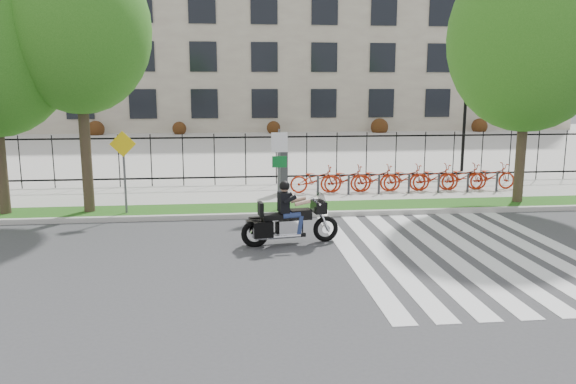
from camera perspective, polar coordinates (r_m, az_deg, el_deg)
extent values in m
plane|color=#3C3D3F|center=(13.12, -2.88, -6.79)|extent=(120.00, 120.00, 0.00)
cube|color=#AFACA4|center=(17.05, -3.70, -2.42)|extent=(60.00, 0.20, 0.15)
cube|color=#215615|center=(17.88, -3.82, -1.80)|extent=(60.00, 1.50, 0.15)
cube|color=#A8A69D|center=(20.33, -4.12, -0.28)|extent=(60.00, 3.50, 0.15)
cube|color=#A8A69D|center=(37.70, -5.13, 4.74)|extent=(80.00, 34.00, 0.10)
cube|color=gray|center=(57.82, -5.72, 16.68)|extent=(60.00, 20.00, 20.00)
cylinder|color=black|center=(26.80, 17.44, 6.07)|extent=(0.14, 0.14, 4.00)
cylinder|color=black|center=(26.73, 17.67, 10.13)|extent=(0.06, 0.70, 0.70)
sphere|color=white|center=(26.59, 16.98, 10.38)|extent=(0.36, 0.36, 0.36)
sphere|color=white|center=(26.87, 18.38, 10.30)|extent=(0.36, 0.36, 0.36)
cylinder|color=#33261B|center=(18.80, -27.19, 3.38)|extent=(0.32, 0.32, 3.56)
cylinder|color=#33261B|center=(18.04, -19.89, 4.58)|extent=(0.32, 0.32, 4.13)
ellipsoid|color=#225F15|center=(18.03, -20.59, 15.20)|extent=(4.26, 4.26, 4.90)
cylinder|color=#33261B|center=(20.01, 22.62, 4.37)|extent=(0.32, 0.32, 3.73)
ellipsoid|color=#225F15|center=(19.97, 23.34, 14.13)|extent=(5.15, 5.15, 5.93)
cube|color=#2D2D33|center=(20.02, -0.55, 1.97)|extent=(0.35, 0.25, 1.50)
imported|color=#A7220A|center=(20.21, 2.84, 1.30)|extent=(1.86, 0.65, 0.98)
cylinder|color=#2D2D33|center=(19.75, 3.06, 0.66)|extent=(0.08, 0.08, 0.70)
imported|color=#A7220A|center=(20.41, 5.89, 1.34)|extent=(1.86, 0.65, 0.98)
cylinder|color=#2D2D33|center=(19.96, 6.18, 0.72)|extent=(0.08, 0.08, 0.70)
imported|color=#A7220A|center=(20.67, 8.87, 1.39)|extent=(1.86, 0.65, 0.98)
cylinder|color=#2D2D33|center=(20.22, 9.23, 0.77)|extent=(0.08, 0.08, 0.70)
imported|color=#A7220A|center=(20.98, 11.78, 1.43)|extent=(1.86, 0.65, 0.98)
cylinder|color=#2D2D33|center=(20.54, 12.19, 0.82)|extent=(0.08, 0.08, 0.70)
imported|color=#A7220A|center=(21.35, 14.59, 1.46)|extent=(1.86, 0.65, 0.98)
cylinder|color=#2D2D33|center=(20.91, 15.05, 0.87)|extent=(0.08, 0.08, 0.70)
imported|color=#A7220A|center=(21.76, 17.30, 1.49)|extent=(1.86, 0.65, 0.98)
cylinder|color=#2D2D33|center=(21.33, 17.81, 0.91)|extent=(0.08, 0.08, 0.70)
imported|color=#A7220A|center=(22.22, 19.90, 1.52)|extent=(1.86, 0.65, 0.98)
cylinder|color=#2D2D33|center=(21.80, 20.45, 0.95)|extent=(0.08, 0.08, 0.70)
cylinder|color=#59595B|center=(17.35, -0.89, 2.29)|extent=(0.07, 0.07, 2.50)
cube|color=white|center=(17.21, -0.88, 5.07)|extent=(0.50, 0.03, 0.60)
cube|color=#0C6626|center=(17.28, -0.88, 3.09)|extent=(0.45, 0.03, 0.35)
cylinder|color=#59595B|center=(17.56, -16.27, 1.79)|extent=(0.07, 0.07, 2.40)
cube|color=yellow|center=(17.41, -16.45, 4.70)|extent=(0.78, 0.03, 0.78)
torus|color=black|center=(14.48, 3.85, -3.75)|extent=(0.68, 0.23, 0.67)
torus|color=black|center=(14.01, -3.36, -4.24)|extent=(0.72, 0.25, 0.71)
cube|color=black|center=(14.28, 3.14, -1.50)|extent=(0.37, 0.57, 0.29)
cube|color=#26262B|center=(14.26, 3.41, -0.61)|extent=(0.22, 0.50, 0.30)
cube|color=silver|center=(14.18, 0.12, -3.60)|extent=(0.63, 0.41, 0.39)
cube|color=black|center=(14.18, 1.26, -2.26)|extent=(0.58, 0.41, 0.25)
cube|color=black|center=(14.02, -1.23, -2.49)|extent=(0.73, 0.45, 0.14)
cube|color=black|center=(13.89, -2.80, -1.72)|extent=(0.15, 0.34, 0.33)
cube|color=black|center=(13.72, -2.52, -3.88)|extent=(0.50, 0.23, 0.39)
cube|color=black|center=(14.28, -3.02, -3.31)|extent=(0.50, 0.23, 0.39)
cube|color=black|center=(13.99, -0.46, -1.05)|extent=(0.29, 0.42, 0.51)
sphere|color=tan|center=(13.93, -0.35, 0.45)|extent=(0.22, 0.22, 0.22)
sphere|color=black|center=(13.92, -0.35, 0.61)|extent=(0.26, 0.26, 0.26)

